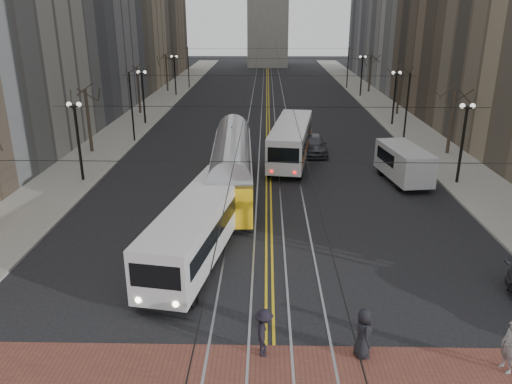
{
  "coord_description": "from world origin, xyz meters",
  "views": [
    {
      "loc": [
        -0.2,
        -16.65,
        11.8
      ],
      "look_at": [
        -0.7,
        7.68,
        3.0
      ],
      "focal_mm": 35.0,
      "sensor_mm": 36.0,
      "label": 1
    }
  ],
  "objects_px": {
    "pedestrian_a": "(363,333)",
    "pedestrian_d": "(264,332)",
    "streetcar": "(232,171)",
    "cargo_van": "(404,165)",
    "sedan_grey": "(314,144)",
    "pedestrian_b": "(510,346)",
    "rear_bus": "(291,142)",
    "transit_bus": "(200,228)"
  },
  "relations": [
    {
      "from": "sedan_grey",
      "to": "streetcar",
      "type": "bearing_deg",
      "value": -123.58
    },
    {
      "from": "cargo_van",
      "to": "transit_bus",
      "type": "bearing_deg",
      "value": -146.46
    },
    {
      "from": "transit_bus",
      "to": "streetcar",
      "type": "height_order",
      "value": "streetcar"
    },
    {
      "from": "streetcar",
      "to": "cargo_van",
      "type": "bearing_deg",
      "value": 9.84
    },
    {
      "from": "streetcar",
      "to": "cargo_van",
      "type": "relative_size",
      "value": 2.33
    },
    {
      "from": "streetcar",
      "to": "pedestrian_b",
      "type": "distance_m",
      "value": 20.79
    },
    {
      "from": "transit_bus",
      "to": "pedestrian_a",
      "type": "height_order",
      "value": "transit_bus"
    },
    {
      "from": "transit_bus",
      "to": "rear_bus",
      "type": "bearing_deg",
      "value": 82.48
    },
    {
      "from": "pedestrian_a",
      "to": "transit_bus",
      "type": "bearing_deg",
      "value": 34.3
    },
    {
      "from": "rear_bus",
      "to": "cargo_van",
      "type": "bearing_deg",
      "value": -27.13
    },
    {
      "from": "streetcar",
      "to": "rear_bus",
      "type": "xyz_separation_m",
      "value": [
        4.39,
        8.32,
        -0.04
      ]
    },
    {
      "from": "pedestrian_a",
      "to": "pedestrian_d",
      "type": "bearing_deg",
      "value": 83.45
    },
    {
      "from": "cargo_van",
      "to": "pedestrian_d",
      "type": "relative_size",
      "value": 3.19
    },
    {
      "from": "transit_bus",
      "to": "pedestrian_b",
      "type": "xyz_separation_m",
      "value": [
        11.76,
        -8.63,
        -0.49
      ]
    },
    {
      "from": "pedestrian_a",
      "to": "pedestrian_b",
      "type": "bearing_deg",
      "value": -104.65
    },
    {
      "from": "pedestrian_a",
      "to": "pedestrian_d",
      "type": "relative_size",
      "value": 1.03
    },
    {
      "from": "sedan_grey",
      "to": "pedestrian_b",
      "type": "distance_m",
      "value": 28.54
    },
    {
      "from": "transit_bus",
      "to": "pedestrian_d",
      "type": "bearing_deg",
      "value": -57.69
    },
    {
      "from": "cargo_van",
      "to": "pedestrian_b",
      "type": "height_order",
      "value": "cargo_van"
    },
    {
      "from": "pedestrian_a",
      "to": "pedestrian_b",
      "type": "height_order",
      "value": "pedestrian_b"
    },
    {
      "from": "pedestrian_b",
      "to": "rear_bus",
      "type": "bearing_deg",
      "value": 179.99
    },
    {
      "from": "sedan_grey",
      "to": "pedestrian_a",
      "type": "relative_size",
      "value": 2.63
    },
    {
      "from": "transit_bus",
      "to": "pedestrian_b",
      "type": "distance_m",
      "value": 14.6
    },
    {
      "from": "rear_bus",
      "to": "pedestrian_a",
      "type": "distance_m",
      "value": 25.47
    },
    {
      "from": "streetcar",
      "to": "pedestrian_d",
      "type": "distance_m",
      "value": 17.27
    },
    {
      "from": "streetcar",
      "to": "pedestrian_d",
      "type": "xyz_separation_m",
      "value": [
        2.27,
        -17.1,
        -0.69
      ]
    },
    {
      "from": "cargo_van",
      "to": "sedan_grey",
      "type": "height_order",
      "value": "cargo_van"
    },
    {
      "from": "streetcar",
      "to": "pedestrian_b",
      "type": "relative_size",
      "value": 6.99
    },
    {
      "from": "pedestrian_a",
      "to": "sedan_grey",
      "type": "bearing_deg",
      "value": -7.94
    },
    {
      "from": "rear_bus",
      "to": "sedan_grey",
      "type": "xyz_separation_m",
      "value": [
        2.11,
        2.1,
        -0.73
      ]
    },
    {
      "from": "sedan_grey",
      "to": "cargo_van",
      "type": "bearing_deg",
      "value": -54.47
    },
    {
      "from": "rear_bus",
      "to": "pedestrian_b",
      "type": "height_order",
      "value": "rear_bus"
    },
    {
      "from": "transit_bus",
      "to": "rear_bus",
      "type": "xyz_separation_m",
      "value": [
        5.43,
        17.49,
        0.1
      ]
    },
    {
      "from": "transit_bus",
      "to": "sedan_grey",
      "type": "height_order",
      "value": "transit_bus"
    },
    {
      "from": "pedestrian_b",
      "to": "pedestrian_a",
      "type": "bearing_deg",
      "value": -111.73
    },
    {
      "from": "streetcar",
      "to": "cargo_van",
      "type": "xyz_separation_m",
      "value": [
        12.33,
        2.74,
        -0.32
      ]
    },
    {
      "from": "rear_bus",
      "to": "pedestrian_b",
      "type": "xyz_separation_m",
      "value": [
        6.33,
        -26.12,
        -0.59
      ]
    },
    {
      "from": "pedestrian_d",
      "to": "sedan_grey",
      "type": "bearing_deg",
      "value": -9.7
    },
    {
      "from": "sedan_grey",
      "to": "pedestrian_d",
      "type": "relative_size",
      "value": 2.72
    },
    {
      "from": "sedan_grey",
      "to": "pedestrian_a",
      "type": "distance_m",
      "value": 27.54
    },
    {
      "from": "sedan_grey",
      "to": "pedestrian_a",
      "type": "height_order",
      "value": "pedestrian_a"
    },
    {
      "from": "pedestrian_a",
      "to": "pedestrian_b",
      "type": "xyz_separation_m",
      "value": [
        4.9,
        -0.7,
        0.03
      ]
    }
  ]
}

